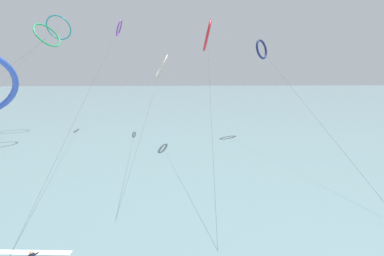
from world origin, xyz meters
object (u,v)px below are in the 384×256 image
at_px(kite_crimson, 207,36).
at_px(kite_violet, 119,28).
at_px(kite_teal, 58,28).
at_px(kite_emerald, 47,35).
at_px(kite_ivory, 162,66).
at_px(kite_navy, 262,49).

height_order(kite_crimson, kite_violet, kite_violet).
distance_m(kite_teal, kite_emerald, 11.77).
height_order(kite_ivory, kite_emerald, kite_emerald).
relative_size(kite_crimson, kite_violet, 0.71).
relative_size(kite_teal, kite_crimson, 1.40).
relative_size(kite_ivory, kite_violet, 0.80).
relative_size(kite_navy, kite_violet, 0.78).
xyz_separation_m(kite_ivory, kite_crimson, (8.46, -8.49, 4.93)).
bearing_deg(kite_navy, kite_crimson, 162.80).
xyz_separation_m(kite_ivory, kite_violet, (-9.41, 5.90, 8.04)).
bearing_deg(kite_teal, kite_emerald, 105.72).
xyz_separation_m(kite_navy, kite_emerald, (-39.21, -3.12, 2.07)).
height_order(kite_ivory, kite_navy, kite_navy).
distance_m(kite_ivory, kite_crimson, 12.96).
bearing_deg(kite_violet, kite_navy, 69.34).
relative_size(kite_ivory, kite_emerald, 1.04).
bearing_deg(kite_emerald, kite_navy, -61.23).
bearing_deg(kite_ivory, kite_teal, -110.85).
distance_m(kite_teal, kite_navy, 42.85).
bearing_deg(kite_emerald, kite_crimson, -71.89).
bearing_deg(kite_crimson, kite_teal, -109.71).
bearing_deg(kite_emerald, kite_violet, -17.54).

